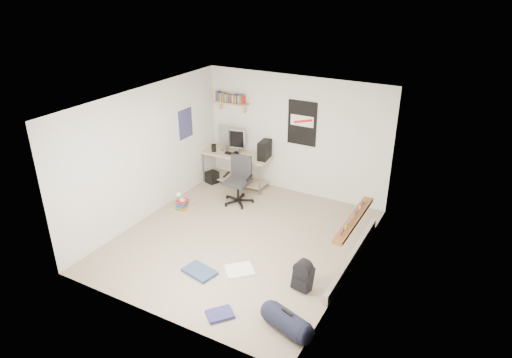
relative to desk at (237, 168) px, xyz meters
The scene contains 26 objects.
floor 2.39m from the desk, 57.89° to the right, with size 4.00×4.50×0.01m, color gray.
ceiling 3.19m from the desk, 57.89° to the right, with size 4.00×4.50×0.01m, color white.
back_wall 1.56m from the desk, 11.48° to the left, with size 4.00×0.01×2.50m, color silver.
left_wall 2.31m from the desk, 110.55° to the right, with size 0.01×4.50×2.50m, color silver.
right_wall 3.93m from the desk, 31.53° to the right, with size 0.01×4.50×2.50m, color silver.
desk is the anchor object (origin of this frame).
monitor_left 0.64m from the desk, behind, with size 0.38×0.10×0.42m, color #A9A9AE.
monitor_right 0.55m from the desk, ahead, with size 0.38×0.09×0.41m, color #9A9A9F.
pc_tower 0.87m from the desk, ahead, with size 0.18×0.39×0.40m, color black.
keyboard 0.38m from the desk, 104.87° to the right, with size 0.41×0.14×0.02m, color black.
speaker_left 0.68m from the desk, 161.73° to the right, with size 0.09×0.09×0.17m, color black.
speaker_right 0.53m from the desk, 62.91° to the right, with size 0.08×0.08×0.16m, color black.
office_chair 0.96m from the desk, 58.14° to the right, with size 0.64×0.64×0.97m, color #262628.
wall_shelf 1.44m from the desk, 144.30° to the left, with size 0.80×0.22×0.24m, color tan.
poster_back_wall 1.85m from the desk, ahead, with size 0.62×0.03×0.92m, color black.
poster_left_wall 1.57m from the desk, 132.37° to the right, with size 0.02×0.42×0.60m, color navy.
window 3.79m from the desk, 27.94° to the right, with size 0.10×1.50×1.26m, color brown.
baseboard_heater 3.64m from the desk, 27.90° to the right, with size 0.08×2.50×0.18m, color #B7B2A8.
backpack 3.90m from the desk, 44.60° to the right, with size 0.28×0.23×0.38m, color black.
duffel_bag 4.70m from the desk, 51.11° to the right, with size 0.30×0.30×0.59m, color black.
tshirt 3.32m from the desk, 58.56° to the right, with size 0.43×0.37×0.04m, color white.
jeans_a 3.40m from the desk, 69.29° to the right, with size 0.52×0.33×0.06m, color navy.
jeans_b 4.34m from the desk, 62.33° to the right, with size 0.36×0.27×0.04m, color navy.
book_stack 1.64m from the desk, 101.33° to the right, with size 0.41×0.33×0.28m, color olive.
desk_lamp 1.65m from the desk, 100.51° to the right, with size 0.11×0.18×0.18m, color silver.
subwoofer 0.61m from the desk, 151.27° to the right, with size 0.23×0.23×0.26m, color black.
Camera 1 is at (3.57, -5.92, 4.37)m, focal length 32.00 mm.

